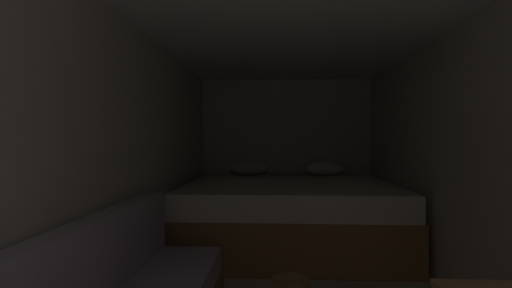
# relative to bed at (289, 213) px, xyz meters

# --- Properties ---
(wall_back) EXTENTS (2.54, 0.05, 2.11)m
(wall_back) POSITION_rel_bed_xyz_m (0.00, 1.10, 0.68)
(wall_back) COLOR beige
(wall_back) RESTS_ON ground
(wall_left) EXTENTS (0.05, 5.54, 2.11)m
(wall_left) POSITION_rel_bed_xyz_m (-1.25, -1.69, 0.68)
(wall_left) COLOR beige
(wall_left) RESTS_ON ground
(wall_right) EXTENTS (0.05, 5.54, 2.11)m
(wall_right) POSITION_rel_bed_xyz_m (1.25, -1.69, 0.68)
(wall_right) COLOR beige
(wall_right) RESTS_ON ground
(ceiling_slab) EXTENTS (2.54, 5.54, 0.05)m
(ceiling_slab) POSITION_rel_bed_xyz_m (0.00, -1.69, 1.76)
(ceiling_slab) COLOR white
(ceiling_slab) RESTS_ON wall_left
(bed) EXTENTS (2.32, 2.08, 0.92)m
(bed) POSITION_rel_bed_xyz_m (0.00, 0.00, 0.00)
(bed) COLOR olive
(bed) RESTS_ON ground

